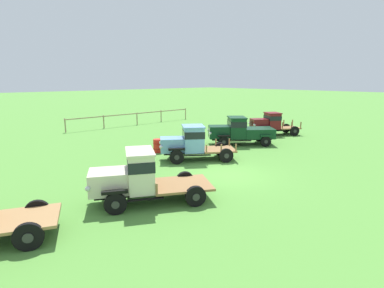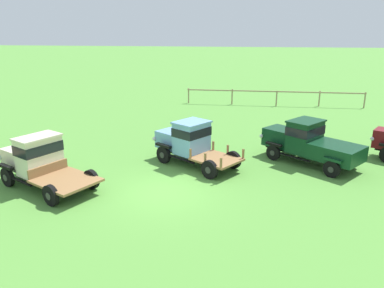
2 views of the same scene
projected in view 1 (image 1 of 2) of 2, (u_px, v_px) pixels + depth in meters
The scene contains 7 objects.
ground_plane at pixel (228, 174), 16.11m from camera, with size 240.00×240.00×0.00m, color #518E38.
paddock_fence at pixel (134, 116), 33.43m from camera, with size 15.29×0.61×1.35m.
vintage_truck_second_in_line at pixel (137, 176), 12.25m from camera, with size 5.28×3.96×2.21m.
vintage_truck_midrow_center at pixel (190, 142), 18.78m from camera, with size 4.81×4.05×2.19m.
vintage_truck_far_side at pixel (240, 131), 23.32m from camera, with size 4.98×4.52×2.16m.
vintage_truck_back_of_row at pixel (270, 123), 27.19m from camera, with size 4.65×3.58×2.06m.
oil_drum_beside_row at pixel (158, 146), 20.85m from camera, with size 0.65×0.65×0.93m.
Camera 1 is at (-11.74, -10.14, 5.03)m, focal length 28.00 mm.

